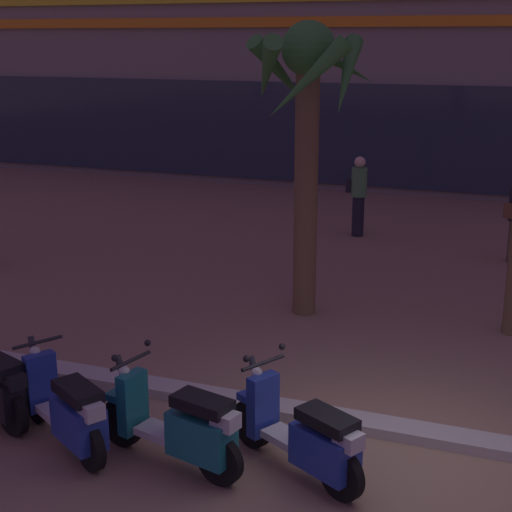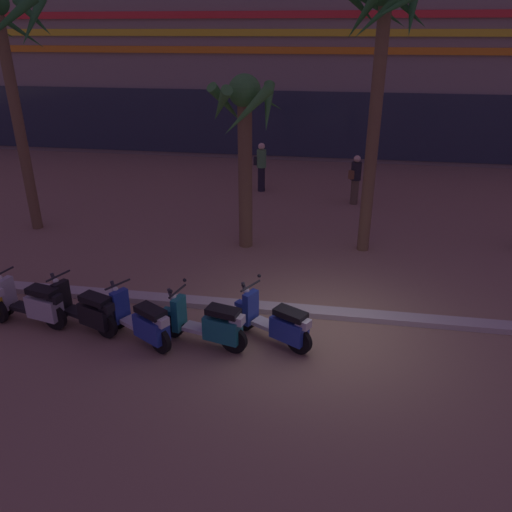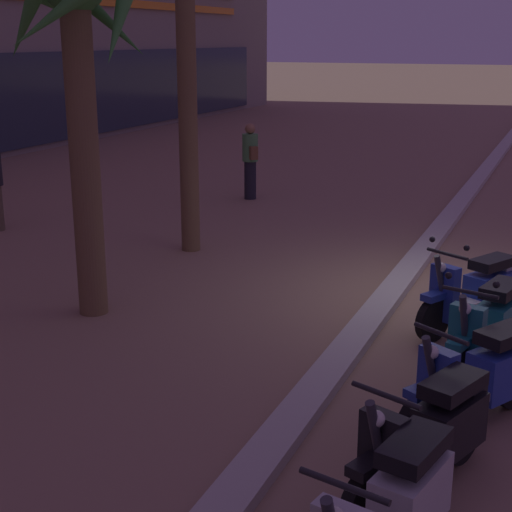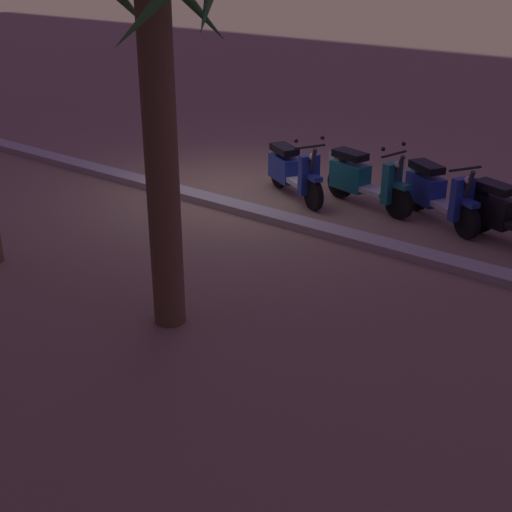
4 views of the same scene
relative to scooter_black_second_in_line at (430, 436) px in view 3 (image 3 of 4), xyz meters
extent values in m
plane|color=#93755B|center=(4.61, 0.71, -0.45)|extent=(200.00, 200.00, 0.00)
cube|color=#BCB7AD|center=(4.61, 1.30, -0.39)|extent=(60.00, 0.36, 0.12)
cylinder|color=black|center=(-0.63, -0.08, -0.19)|extent=(0.53, 0.21, 0.52)
cube|color=silver|center=(-0.85, -0.03, -0.01)|extent=(0.73, 0.46, 0.45)
cube|color=black|center=(-0.83, -0.03, 0.35)|extent=(0.65, 0.43, 0.12)
cylinder|color=black|center=(-1.77, 0.18, 0.57)|extent=(0.16, 0.56, 0.04)
cube|color=black|center=(-0.55, -0.09, 0.25)|extent=(0.28, 0.25, 0.16)
cylinder|color=black|center=(-0.77, 0.29, -0.19)|extent=(0.52, 0.28, 0.52)
cylinder|color=black|center=(0.48, -0.18, -0.19)|extent=(0.52, 0.28, 0.52)
cube|color=black|center=(-0.19, 0.07, -0.13)|extent=(0.66, 0.48, 0.08)
cube|color=black|center=(0.27, -0.10, -0.03)|extent=(0.75, 0.54, 0.43)
cube|color=black|center=(0.29, -0.11, 0.32)|extent=(0.67, 0.49, 0.12)
cube|color=black|center=(-0.60, 0.23, 0.10)|extent=(0.25, 0.37, 0.66)
cube|color=black|center=(-0.77, 0.29, 0.10)|extent=(0.36, 0.26, 0.08)
cylinder|color=#333338|center=(-0.67, 0.26, 0.25)|extent=(0.29, 0.17, 0.69)
cylinder|color=black|center=(-0.60, 0.23, 0.57)|extent=(0.24, 0.54, 0.04)
sphere|color=white|center=(-0.69, 0.26, 0.43)|extent=(0.12, 0.12, 0.12)
cube|color=black|center=(0.55, -0.21, 0.22)|extent=(0.30, 0.27, 0.16)
cylinder|color=black|center=(0.54, 0.16, -0.19)|extent=(0.50, 0.35, 0.52)
cube|color=silver|center=(1.06, -0.14, -0.13)|extent=(0.66, 0.55, 0.08)
cube|color=#233D9E|center=(1.48, -0.39, -0.01)|extent=(0.75, 0.62, 0.44)
cube|color=black|center=(1.49, -0.40, 0.34)|extent=(0.67, 0.56, 0.12)
cube|color=#233D9E|center=(0.70, 0.07, 0.10)|extent=(0.29, 0.36, 0.66)
cube|color=#233D9E|center=(0.54, 0.16, 0.10)|extent=(0.36, 0.30, 0.08)
cylinder|color=#333338|center=(0.63, 0.11, 0.25)|extent=(0.28, 0.20, 0.69)
cylinder|color=black|center=(0.70, 0.07, 0.57)|extent=(0.32, 0.50, 0.04)
sphere|color=white|center=(0.61, 0.12, 0.43)|extent=(0.12, 0.12, 0.12)
cylinder|color=black|center=(1.72, 0.04, -0.19)|extent=(0.53, 0.22, 0.52)
cylinder|color=black|center=(2.99, -0.28, -0.19)|extent=(0.53, 0.22, 0.52)
cube|color=silver|center=(2.30, -0.11, -0.13)|extent=(0.65, 0.42, 0.08)
cube|color=#197075|center=(2.77, -0.23, -0.01)|extent=(0.74, 0.48, 0.45)
cube|color=black|center=(2.79, -0.23, 0.36)|extent=(0.65, 0.44, 0.12)
cube|color=#197075|center=(1.89, -0.01, 0.10)|extent=(0.22, 0.36, 0.66)
cube|color=#197075|center=(1.72, 0.04, 0.10)|extent=(0.35, 0.23, 0.08)
cylinder|color=#333338|center=(1.81, 0.01, 0.25)|extent=(0.29, 0.14, 0.69)
cylinder|color=black|center=(1.89, -0.01, 0.57)|extent=(0.17, 0.55, 0.04)
sphere|color=white|center=(1.79, 0.02, 0.43)|extent=(0.12, 0.12, 0.12)
cube|color=silver|center=(3.07, -0.30, 0.26)|extent=(0.28, 0.25, 0.16)
sphere|color=black|center=(1.85, -0.25, 0.69)|extent=(0.07, 0.07, 0.07)
sphere|color=black|center=(1.97, 0.22, 0.69)|extent=(0.07, 0.07, 0.07)
cylinder|color=black|center=(3.02, 0.51, -0.19)|extent=(0.50, 0.34, 0.52)
cylinder|color=black|center=(4.16, -0.11, -0.19)|extent=(0.50, 0.34, 0.52)
cube|color=silver|center=(3.55, 0.22, -0.13)|extent=(0.66, 0.53, 0.08)
cube|color=#233D9E|center=(3.97, -0.01, -0.04)|extent=(0.75, 0.61, 0.42)
cube|color=black|center=(3.98, -0.02, 0.30)|extent=(0.67, 0.55, 0.12)
cube|color=#233D9E|center=(3.18, 0.42, 0.10)|extent=(0.29, 0.37, 0.66)
cube|color=#233D9E|center=(3.02, 0.51, 0.10)|extent=(0.36, 0.29, 0.08)
cylinder|color=#333338|center=(3.11, 0.46, 0.25)|extent=(0.28, 0.20, 0.69)
cylinder|color=black|center=(3.18, 0.42, 0.57)|extent=(0.30, 0.51, 0.04)
sphere|color=white|center=(3.09, 0.47, 0.43)|extent=(0.12, 0.12, 0.12)
cube|color=silver|center=(4.23, -0.15, 0.20)|extent=(0.31, 0.29, 0.16)
sphere|color=black|center=(3.08, 0.20, 0.69)|extent=(0.07, 0.07, 0.07)
sphere|color=black|center=(3.31, 0.62, 0.69)|extent=(0.07, 0.07, 0.07)
cylinder|color=brown|center=(2.31, 4.69, 1.58)|extent=(0.36, 0.36, 4.06)
cone|color=#3D8438|center=(2.87, 4.73, 3.23)|extent=(0.37, 1.33, 1.18)
cone|color=#3D8438|center=(1.81, 4.95, 3.22)|extent=(0.86, 1.28, 1.19)
cone|color=#3D8438|center=(1.77, 4.40, 3.28)|extent=(0.90, 1.35, 1.08)
cone|color=#3D8438|center=(2.45, 4.18, 3.19)|extent=(1.29, 0.61, 1.24)
cylinder|color=brown|center=(5.46, 4.93, 2.64)|extent=(0.31, 0.31, 6.17)
cylinder|color=black|center=(9.68, 5.67, -0.03)|extent=(0.26, 0.26, 0.83)
cylinder|color=#4C8C4C|center=(9.68, 5.67, 0.68)|extent=(0.34, 0.34, 0.59)
sphere|color=#9E704C|center=(9.68, 5.67, 1.08)|extent=(0.23, 0.23, 0.23)
cube|color=brown|center=(9.52, 5.52, 0.59)|extent=(0.20, 0.20, 0.28)
camera|label=1|loc=(5.67, -6.39, 3.77)|focal=54.17mm
camera|label=2|loc=(4.64, -7.86, 4.97)|focal=35.50mm
camera|label=3|loc=(-5.31, -0.79, 2.93)|focal=53.01mm
camera|label=4|loc=(-2.89, 9.90, 3.61)|focal=49.80mm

